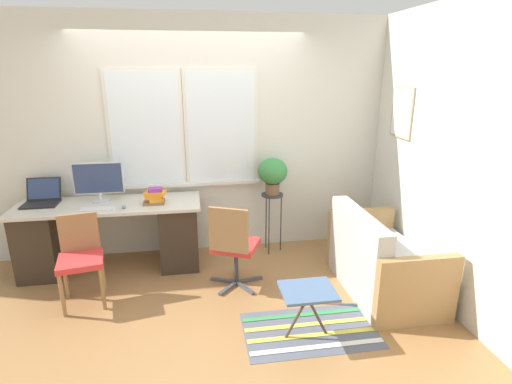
# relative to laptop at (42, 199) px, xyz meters

# --- Properties ---
(ground_plane) EXTENTS (14.00, 14.00, 0.00)m
(ground_plane) POSITION_rel_laptop_xyz_m (1.62, -0.44, -0.80)
(ground_plane) COLOR #9E7042
(wall_back_with_window) EXTENTS (9.00, 0.12, 2.70)m
(wall_back_with_window) POSITION_rel_laptop_xyz_m (1.61, 0.27, 0.55)
(wall_back_with_window) COLOR silver
(wall_back_with_window) RESTS_ON ground_plane
(wall_right_with_picture) EXTENTS (0.08, 9.00, 2.70)m
(wall_right_with_picture) POSITION_rel_laptop_xyz_m (3.87, -0.44, 0.55)
(wall_right_with_picture) COLOR silver
(wall_right_with_picture) RESTS_ON ground_plane
(desk) EXTENTS (1.92, 0.64, 0.75)m
(desk) POSITION_rel_laptop_xyz_m (0.69, -0.12, -0.40)
(desk) COLOR beige
(desk) RESTS_ON ground_plane
(laptop) EXTENTS (0.35, 0.33, 0.25)m
(laptop) POSITION_rel_laptop_xyz_m (0.00, 0.00, 0.00)
(laptop) COLOR black
(laptop) RESTS_ON desk
(monitor) EXTENTS (0.51, 0.19, 0.43)m
(monitor) POSITION_rel_laptop_xyz_m (0.60, -0.02, 0.18)
(monitor) COLOR silver
(monitor) RESTS_ON desk
(keyboard) EXTENTS (0.33, 0.11, 0.02)m
(keyboard) POSITION_rel_laptop_xyz_m (0.62, -0.30, -0.05)
(keyboard) COLOR silver
(keyboard) RESTS_ON desk
(mouse) EXTENTS (0.04, 0.06, 0.03)m
(mouse) POSITION_rel_laptop_xyz_m (0.88, -0.30, -0.04)
(mouse) COLOR slate
(mouse) RESTS_ON desk
(book_stack) EXTENTS (0.24, 0.19, 0.17)m
(book_stack) POSITION_rel_laptop_xyz_m (1.19, -0.19, 0.02)
(book_stack) COLOR olive
(book_stack) RESTS_ON desk
(desk_chair_wooden) EXTENTS (0.45, 0.46, 0.83)m
(desk_chair_wooden) POSITION_rel_laptop_xyz_m (0.53, -0.76, -0.34)
(desk_chair_wooden) COLOR olive
(desk_chair_wooden) RESTS_ON ground_plane
(office_chair_swivel) EXTENTS (0.55, 0.57, 0.89)m
(office_chair_swivel) POSITION_rel_laptop_xyz_m (1.96, -0.75, -0.33)
(office_chair_swivel) COLOR #47474C
(office_chair_swivel) RESTS_ON ground_plane
(couch_loveseat) EXTENTS (0.73, 1.28, 0.82)m
(couch_loveseat) POSITION_rel_laptop_xyz_m (3.37, -1.01, -0.52)
(couch_loveseat) COLOR beige
(couch_loveseat) RESTS_ON ground_plane
(plant_stand) EXTENTS (0.26, 0.26, 0.72)m
(plant_stand) POSITION_rel_laptop_xyz_m (2.49, 0.02, -0.18)
(plant_stand) COLOR #333338
(plant_stand) RESTS_ON ground_plane
(potted_plant) EXTENTS (0.34, 0.34, 0.42)m
(potted_plant) POSITION_rel_laptop_xyz_m (2.49, 0.02, 0.17)
(potted_plant) COLOR brown
(potted_plant) RESTS_ON plant_stand
(floor_rug_striped) EXTENTS (1.12, 0.66, 0.01)m
(floor_rug_striped) POSITION_rel_laptop_xyz_m (2.51, -1.55, -0.80)
(floor_rug_striped) COLOR #565B6B
(floor_rug_striped) RESTS_ON ground_plane
(folding_stool) EXTENTS (0.43, 0.36, 0.44)m
(folding_stool) POSITION_rel_laptop_xyz_m (2.46, -1.62, -0.41)
(folding_stool) COLOR slate
(folding_stool) RESTS_ON ground_plane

